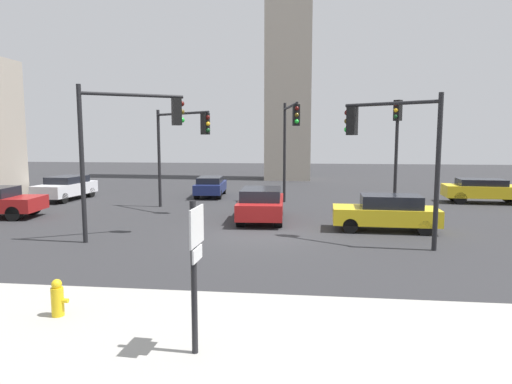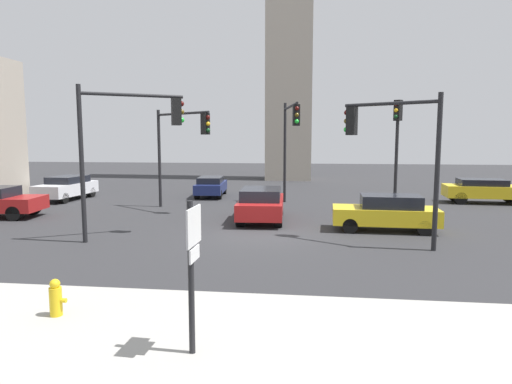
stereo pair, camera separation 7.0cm
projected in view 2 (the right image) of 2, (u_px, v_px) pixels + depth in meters
ground_plane at (262, 235)px, 16.97m from camera, size 100.08×100.08×0.00m
sidewalk_corner at (210, 336)px, 8.11m from camera, size 36.03×4.24×0.15m
direction_sign at (192, 260)px, 7.14m from camera, size 0.14×0.71×2.52m
traffic_light_0 at (129, 132)px, 15.98m from camera, size 3.25×2.01×5.49m
traffic_light_1 at (290, 131)px, 23.37m from camera, size 1.02×4.52×5.65m
traffic_light_2 at (181, 138)px, 22.41m from camera, size 3.38×2.46×5.16m
traffic_light_3 at (392, 140)px, 15.10m from camera, size 2.96×1.79×5.10m
traffic_light_4 at (397, 135)px, 21.88m from camera, size 0.45×0.48×5.52m
fire_hydrant at (56, 298)px, 8.82m from camera, size 0.34×0.24×0.75m
car_0 at (211, 186)px, 28.26m from camera, size 1.96×4.08×1.27m
car_2 at (261, 204)px, 19.87m from camera, size 2.13×4.44×1.47m
car_3 at (386, 212)px, 17.68m from camera, size 4.13×1.80×1.43m
car_4 at (67, 187)px, 26.74m from camera, size 2.06×4.29×1.42m
car_5 at (485, 190)px, 25.30m from camera, size 4.50×2.12×1.38m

